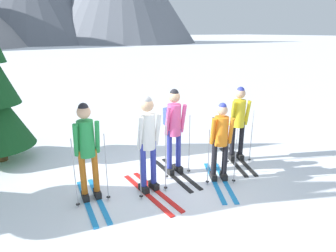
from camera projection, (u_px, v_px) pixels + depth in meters
name	position (u px, v px, depth m)	size (l,w,h in m)	color
ground_plane	(171.00, 181.00, 5.98)	(400.00, 400.00, 0.00)	white
skier_in_green	(87.00, 148.00, 5.05)	(0.61, 1.65, 1.81)	#1E84D1
skier_in_white	(148.00, 140.00, 5.31)	(0.61, 1.74, 1.86)	red
skier_in_pink	(174.00, 126.00, 6.04)	(0.61, 1.63, 1.85)	black
skier_in_orange	(220.00, 138.00, 5.80)	(1.01, 1.64, 1.64)	#1E84D1
skier_in_yellow	(239.00, 121.00, 6.69)	(0.86, 1.61, 1.77)	black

